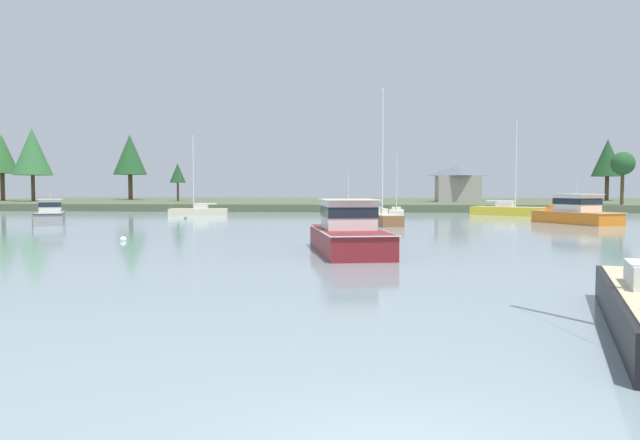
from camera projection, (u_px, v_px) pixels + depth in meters
name	position (u px, v px, depth m)	size (l,w,h in m)	color
far_shore_bank	(373.00, 203.00, 115.74)	(163.88, 59.95, 1.10)	#4C563D
sailboat_wood	(380.00, 221.00, 58.01)	(4.25, 8.56, 13.61)	brown
sailboat_yellow	(509.00, 213.00, 76.48)	(9.36, 7.15, 12.83)	gold
cruiser_maroon	(346.00, 239.00, 33.90)	(5.26, 11.06, 5.59)	maroon
sailboat_white	(396.00, 213.00, 79.65)	(2.14, 6.39, 8.30)	white
cruiser_grey	(51.00, 218.00, 59.24)	(5.86, 8.72, 4.44)	gray
cruiser_orange	(569.00, 216.00, 60.38)	(7.38, 10.60, 5.88)	orange
sailboat_cream	(198.00, 214.00, 76.68)	(7.53, 2.90, 10.81)	beige
mooring_buoy_green	(185.00, 218.00, 68.59)	(0.33, 0.33, 0.38)	#1E8C47
mooring_buoy_white	(123.00, 240.00, 40.14)	(0.46, 0.46, 0.51)	white
shore_tree_far_right	(178.00, 173.00, 110.92)	(2.96, 2.96, 6.96)	brown
shore_tree_far_left	(130.00, 155.00, 121.46)	(6.60, 6.60, 13.14)	brown
shore_tree_inland_a	(32.00, 152.00, 107.65)	(6.85, 6.85, 13.05)	brown
shore_tree_right	(608.00, 158.00, 112.43)	(5.67, 5.67, 11.49)	brown
shore_tree_left	(623.00, 164.00, 85.22)	(3.29, 3.29, 7.51)	brown
shore_tree_center	(2.00, 154.00, 112.12)	(5.90, 5.90, 12.34)	brown
cottage_near_water	(458.00, 183.00, 105.65)	(7.84, 6.87, 6.32)	#9E998E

